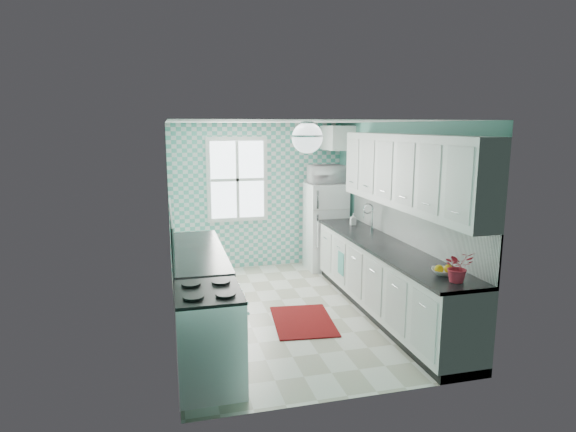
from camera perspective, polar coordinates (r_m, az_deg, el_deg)
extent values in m
cube|color=silver|center=(6.60, 0.12, -11.22)|extent=(3.00, 4.40, 0.02)
cube|color=white|center=(6.13, 0.13, 11.21)|extent=(3.00, 4.40, 0.02)
cube|color=#62AD9D|center=(8.37, -3.67, 2.38)|extent=(3.00, 0.02, 2.50)
cube|color=#62AD9D|center=(4.20, 7.74, -6.04)|extent=(3.00, 0.02, 2.50)
cube|color=#62AD9D|center=(6.05, -13.85, -1.10)|extent=(0.02, 4.40, 2.50)
cube|color=#62AD9D|center=(6.78, 12.58, 0.19)|extent=(0.02, 4.40, 2.50)
cube|color=#59BBA8|center=(8.35, -3.64, 2.36)|extent=(3.00, 0.01, 2.50)
cube|color=white|center=(8.23, -6.03, 4.31)|extent=(1.04, 0.05, 1.44)
cube|color=white|center=(8.21, -6.01, 4.30)|extent=(0.90, 0.02, 1.30)
cube|color=white|center=(6.43, 13.99, -0.93)|extent=(0.02, 3.60, 0.51)
cube|color=white|center=(5.99, -13.61, -1.75)|extent=(0.02, 2.15, 0.51)
cube|color=silver|center=(6.08, 13.91, 5.15)|extent=(0.33, 3.20, 0.90)
cube|color=silver|center=(8.27, 5.75, 9.21)|extent=(0.40, 0.74, 0.40)
cylinder|color=silver|center=(5.36, 2.31, 10.96)|extent=(0.14, 0.14, 0.04)
cylinder|color=silver|center=(5.36, 2.31, 10.21)|extent=(0.02, 0.02, 0.12)
sphere|color=white|center=(5.36, 2.30, 9.25)|extent=(0.34, 0.34, 0.34)
cube|color=white|center=(6.49, 11.44, -7.53)|extent=(0.60, 3.60, 0.90)
cube|color=black|center=(6.35, 11.47, -3.51)|extent=(0.63, 3.60, 0.04)
cube|color=white|center=(6.20, -10.62, -8.36)|extent=(0.60, 2.15, 0.90)
cube|color=black|center=(6.07, -10.63, -4.15)|extent=(0.63, 2.15, 0.04)
cube|color=white|center=(8.33, 4.45, -1.21)|extent=(0.65, 0.61, 1.49)
cube|color=silver|center=(7.98, 5.20, 0.75)|extent=(0.63, 0.01, 0.02)
cube|color=silver|center=(7.86, 3.52, 1.94)|extent=(0.03, 0.03, 0.30)
cube|color=silver|center=(7.95, 3.48, -1.77)|extent=(0.03, 0.03, 0.54)
cube|color=white|center=(4.75, -9.30, -14.10)|extent=(0.61, 0.77, 0.92)
cube|color=black|center=(4.58, -9.47, -8.88)|extent=(0.61, 0.77, 0.03)
cube|color=black|center=(4.76, -5.51, -13.21)|extent=(0.01, 0.51, 0.31)
cube|color=silver|center=(7.09, 8.67, -1.93)|extent=(0.48, 0.40, 0.12)
cylinder|color=silver|center=(7.12, 9.98, -0.28)|extent=(0.02, 0.02, 0.30)
torus|color=silver|center=(7.06, 9.54, 1.21)|extent=(0.16, 0.02, 0.16)
cube|color=#860D04|center=(6.25, 1.79, -12.34)|extent=(0.84, 1.12, 0.02)
cube|color=#4BB3A0|center=(7.07, 6.30, -5.60)|extent=(0.04, 0.22, 0.33)
imported|color=white|center=(5.24, 17.95, -6.30)|extent=(0.32, 0.32, 0.06)
imported|color=#BA0407|center=(5.01, 19.50, -5.67)|extent=(0.29, 0.25, 0.31)
imported|color=#A5B2BD|center=(7.49, 7.72, -0.36)|extent=(0.09, 0.09, 0.18)
imported|color=silver|center=(8.19, 4.54, 4.96)|extent=(0.59, 0.42, 0.31)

